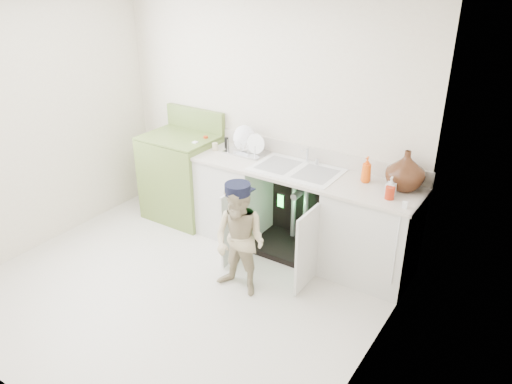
# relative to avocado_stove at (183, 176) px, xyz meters

# --- Properties ---
(ground) EXTENTS (3.50, 3.50, 0.00)m
(ground) POSITION_rel_avocado_stove_xyz_m (0.90, -1.18, -0.50)
(ground) COLOR beige
(ground) RESTS_ON ground
(room_shell) EXTENTS (6.00, 5.50, 1.26)m
(room_shell) POSITION_rel_avocado_stove_xyz_m (0.90, -1.18, 0.75)
(room_shell) COLOR silver
(room_shell) RESTS_ON ground
(counter_run) EXTENTS (2.44, 1.02, 1.26)m
(counter_run) POSITION_rel_avocado_stove_xyz_m (1.49, 0.03, -0.02)
(counter_run) COLOR silver
(counter_run) RESTS_ON ground
(avocado_stove) EXTENTS (0.79, 0.65, 1.22)m
(avocado_stove) POSITION_rel_avocado_stove_xyz_m (0.00, 0.00, 0.00)
(avocado_stove) COLOR olive
(avocado_stove) RESTS_ON ground
(repair_worker) EXTENTS (0.51, 0.74, 1.05)m
(repair_worker) POSITION_rel_avocado_stove_xyz_m (1.38, -0.85, 0.03)
(repair_worker) COLOR #C0B28A
(repair_worker) RESTS_ON ground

